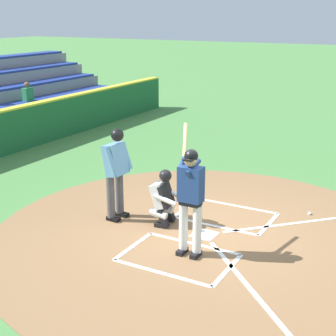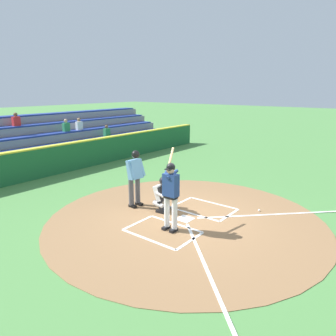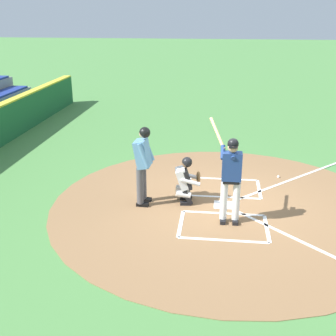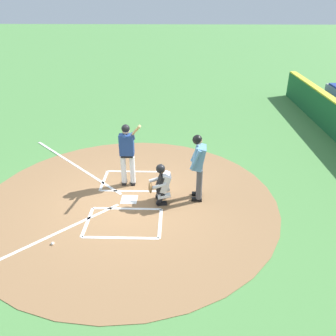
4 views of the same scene
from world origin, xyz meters
name	(u,v)px [view 4 (image 4 of 4)]	position (x,y,z in m)	size (l,w,h in m)	color
ground_plane	(129,200)	(0.00, 0.00, 0.00)	(120.00, 120.00, 0.00)	#4C8442
dirt_circle	(129,200)	(0.00, 0.00, 0.01)	(8.00, 8.00, 0.01)	olive
home_plate_and_chalk	(97,199)	(0.00, 0.88, 0.01)	(7.93, 4.91, 0.01)	white
batter	(127,151)	(0.83, 0.11, 1.10)	(0.92, 0.72, 2.13)	white
catcher	(161,183)	(-0.08, -0.89, 0.59)	(0.64, 0.62, 1.13)	black
plate_umpire	(198,163)	(0.14, -1.86, 1.08)	(0.60, 0.44, 1.86)	#4C4C51
baseball	(53,244)	(-1.92, 1.48, 0.04)	(0.07, 0.07, 0.07)	white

